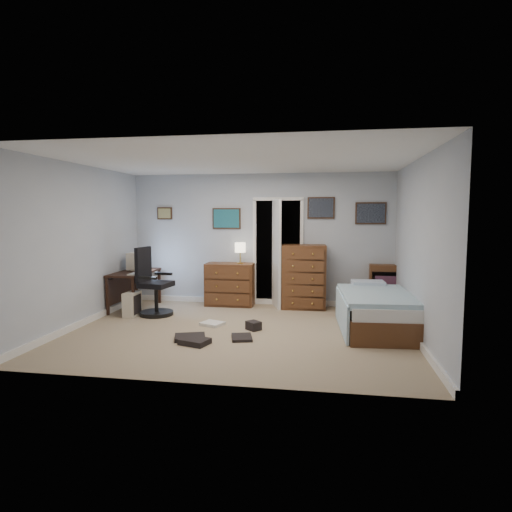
{
  "coord_description": "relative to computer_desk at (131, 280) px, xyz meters",
  "views": [
    {
      "loc": [
        1.24,
        -6.09,
        1.74
      ],
      "look_at": [
        0.2,
        0.3,
        1.1
      ],
      "focal_mm": 30.0,
      "sensor_mm": 36.0,
      "label": 1
    }
  ],
  "objects": [
    {
      "name": "floor_clutter",
      "position": [
        1.96,
        -1.53,
        -0.5
      ],
      "size": [
        1.17,
        1.37,
        0.13
      ],
      "rotation": [
        0.0,
        0.0,
        -0.28
      ],
      "color": "black",
      "rests_on": "floor"
    },
    {
      "name": "media_stack",
      "position": [
        -0.04,
        0.98,
        -0.12
      ],
      "size": [
        0.17,
        0.17,
        0.83
      ],
      "primitive_type": "cube",
      "rotation": [
        0.0,
        0.0,
        0.03
      ],
      "color": "maroon",
      "rests_on": "floor"
    },
    {
      "name": "pc_tower",
      "position": [
        0.28,
        -0.55,
        -0.32
      ],
      "size": [
        0.19,
        0.39,
        0.41
      ],
      "rotation": [
        0.0,
        0.0,
        -0.01
      ],
      "color": "beige",
      "rests_on": "floor"
    },
    {
      "name": "wall_posters",
      "position": [
        2.85,
        0.78,
        1.21
      ],
      "size": [
        4.38,
        0.04,
        0.6
      ],
      "color": "#331E11",
      "rests_on": "floor"
    },
    {
      "name": "table_lamp",
      "position": [
        1.94,
        0.57,
        0.56
      ],
      "size": [
        0.2,
        0.2,
        0.39
      ],
      "rotation": [
        0.0,
        0.0,
        0.01
      ],
      "color": "gold",
      "rests_on": "low_dresser"
    },
    {
      "name": "floor",
      "position": [
        2.28,
        -1.2,
        -0.54
      ],
      "size": [
        5.0,
        4.0,
        0.02
      ],
      "primitive_type": "cube",
      "color": "tan",
      "rests_on": "ground"
    },
    {
      "name": "computer_desk",
      "position": [
        0.0,
        0.0,
        0.0
      ],
      "size": [
        0.56,
        1.2,
        0.69
      ],
      "rotation": [
        0.0,
        0.0,
        -0.01
      ],
      "color": "black",
      "rests_on": "floor"
    },
    {
      "name": "tall_dresser",
      "position": [
        3.14,
        0.55,
        0.05
      ],
      "size": [
        0.83,
        0.52,
        1.17
      ],
      "primitive_type": "cube",
      "rotation": [
        0.0,
        0.0,
        0.07
      ],
      "color": "brown",
      "rests_on": "floor"
    },
    {
      "name": "keyboard",
      "position": [
        0.26,
        -0.35,
        0.17
      ],
      "size": [
        0.14,
        0.37,
        0.02
      ],
      "primitive_type": "cube",
      "rotation": [
        0.0,
        0.0,
        -0.01
      ],
      "color": "beige",
      "rests_on": "computer_desk"
    },
    {
      "name": "headboard_bookcase",
      "position": [
        4.78,
        0.66,
        -0.1
      ],
      "size": [
        0.92,
        0.25,
        0.82
      ],
      "rotation": [
        0.0,
        0.0,
        -0.02
      ],
      "color": "brown",
      "rests_on": "floor"
    },
    {
      "name": "low_dresser",
      "position": [
        1.74,
        0.57,
        -0.13
      ],
      "size": [
        0.91,
        0.47,
        0.81
      ],
      "primitive_type": "cube",
      "rotation": [
        0.0,
        0.0,
        0.01
      ],
      "color": "brown",
      "rests_on": "floor"
    },
    {
      "name": "office_chair",
      "position": [
        0.6,
        -0.42,
        -0.08
      ],
      "size": [
        0.64,
        0.64,
        1.17
      ],
      "rotation": [
        0.0,
        0.0,
        -0.14
      ],
      "color": "black",
      "rests_on": "floor"
    },
    {
      "name": "bed",
      "position": [
        4.27,
        -0.76,
        -0.24
      ],
      "size": [
        1.13,
        1.97,
        0.63
      ],
      "rotation": [
        0.0,
        0.0,
        0.06
      ],
      "color": "brown",
      "rests_on": "floor"
    },
    {
      "name": "crt_monitor",
      "position": [
        0.1,
        0.15,
        0.33
      ],
      "size": [
        0.36,
        0.33,
        0.33
      ],
      "rotation": [
        0.0,
        0.0,
        -0.01
      ],
      "color": "beige",
      "rests_on": "computer_desk"
    },
    {
      "name": "doorway",
      "position": [
        2.63,
        1.07,
        0.47
      ],
      "size": [
        0.96,
        1.12,
        2.05
      ],
      "color": "black",
      "rests_on": "floor"
    }
  ]
}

